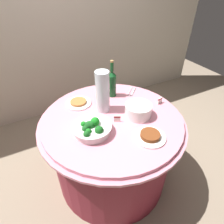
# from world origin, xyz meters

# --- Properties ---
(ground_plane) EXTENTS (6.00, 6.00, 0.00)m
(ground_plane) POSITION_xyz_m (0.00, 0.00, 0.00)
(ground_plane) COLOR gray
(back_wall) EXTENTS (4.40, 0.10, 2.60)m
(back_wall) POSITION_xyz_m (0.00, 1.40, 1.30)
(back_wall) COLOR beige
(back_wall) RESTS_ON ground_plane
(buffet_table) EXTENTS (1.16, 1.16, 0.74)m
(buffet_table) POSITION_xyz_m (0.00, 0.00, 0.38)
(buffet_table) COLOR maroon
(buffet_table) RESTS_ON ground_plane
(broccoli_bowl) EXTENTS (0.28, 0.28, 0.11)m
(broccoli_bowl) POSITION_xyz_m (-0.21, -0.09, 0.78)
(broccoli_bowl) COLOR white
(broccoli_bowl) RESTS_ON buffet_table
(plate_stack) EXTENTS (0.21, 0.21, 0.10)m
(plate_stack) POSITION_xyz_m (0.19, -0.07, 0.79)
(plate_stack) COLOR white
(plate_stack) RESTS_ON buffet_table
(wine_bottle) EXTENTS (0.07, 0.07, 0.34)m
(wine_bottle) POSITION_xyz_m (0.15, 0.29, 0.87)
(wine_bottle) COLOR #10461D
(wine_bottle) RESTS_ON buffet_table
(decorative_fruit_vase) EXTENTS (0.11, 0.11, 0.34)m
(decorative_fruit_vase) POSITION_xyz_m (-0.02, 0.12, 0.89)
(decorative_fruit_vase) COLOR silver
(decorative_fruit_vase) RESTS_ON buffet_table
(serving_tongs) EXTENTS (0.15, 0.14, 0.01)m
(serving_tongs) POSITION_xyz_m (0.34, 0.26, 0.74)
(serving_tongs) COLOR silver
(serving_tongs) RESTS_ON buffet_table
(food_plate_peanuts) EXTENTS (0.22, 0.22, 0.03)m
(food_plate_peanuts) POSITION_xyz_m (-0.17, 0.30, 0.75)
(food_plate_peanuts) COLOR white
(food_plate_peanuts) RESTS_ON buffet_table
(food_plate_stir_fry) EXTENTS (0.22, 0.22, 0.04)m
(food_plate_stir_fry) POSITION_xyz_m (0.13, -0.32, 0.76)
(food_plate_stir_fry) COLOR white
(food_plate_stir_fry) RESTS_ON buffet_table
(label_placard_front) EXTENTS (0.05, 0.02, 0.05)m
(label_placard_front) POSITION_xyz_m (0.46, -0.02, 0.77)
(label_placard_front) COLOR white
(label_placard_front) RESTS_ON buffet_table
(label_placard_mid) EXTENTS (0.05, 0.03, 0.05)m
(label_placard_mid) POSITION_xyz_m (0.01, -0.07, 0.77)
(label_placard_mid) COLOR white
(label_placard_mid) RESTS_ON buffet_table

